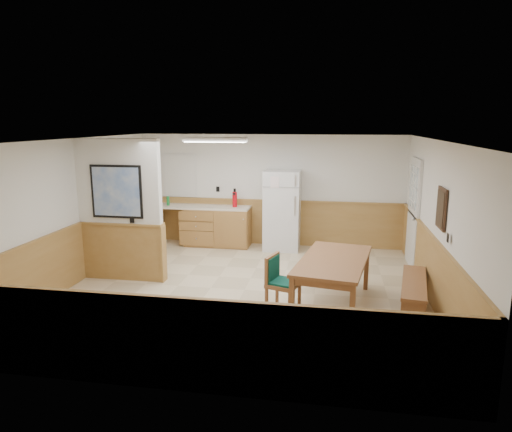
% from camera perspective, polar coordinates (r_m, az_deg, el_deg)
% --- Properties ---
extents(ground, '(6.00, 6.00, 0.00)m').
position_cam_1_polar(ground, '(7.78, -1.44, -9.21)').
color(ground, beige).
rests_on(ground, ground).
extents(ceiling, '(6.00, 6.00, 0.02)m').
position_cam_1_polar(ceiling, '(7.27, -1.55, 9.52)').
color(ceiling, silver).
rests_on(ceiling, back_wall).
extents(back_wall, '(6.00, 0.02, 2.50)m').
position_cam_1_polar(back_wall, '(10.34, 1.69, 3.23)').
color(back_wall, silver).
rests_on(back_wall, ground).
extents(right_wall, '(0.02, 6.00, 2.50)m').
position_cam_1_polar(right_wall, '(7.47, 21.74, -0.95)').
color(right_wall, silver).
rests_on(right_wall, ground).
extents(left_wall, '(0.02, 6.00, 2.50)m').
position_cam_1_polar(left_wall, '(8.51, -21.73, 0.54)').
color(left_wall, silver).
rests_on(left_wall, ground).
extents(wainscot_back, '(6.00, 0.04, 1.00)m').
position_cam_1_polar(wainscot_back, '(10.46, 1.65, -0.86)').
color(wainscot_back, '#A57D42').
rests_on(wainscot_back, ground).
extents(wainscot_right, '(0.04, 6.00, 1.00)m').
position_cam_1_polar(wainscot_right, '(7.65, 21.16, -6.43)').
color(wainscot_right, '#A57D42').
rests_on(wainscot_right, ground).
extents(wainscot_left, '(0.04, 6.00, 1.00)m').
position_cam_1_polar(wainscot_left, '(8.67, -21.24, -4.33)').
color(wainscot_left, '#A57D42').
rests_on(wainscot_left, ground).
extents(partition_wall, '(1.50, 0.20, 2.50)m').
position_cam_1_polar(partition_wall, '(8.33, -16.61, 0.52)').
color(partition_wall, silver).
rests_on(partition_wall, ground).
extents(kitchen_counter, '(2.20, 0.61, 1.00)m').
position_cam_1_polar(kitchen_counter, '(10.41, -5.18, -1.17)').
color(kitchen_counter, olive).
rests_on(kitchen_counter, ground).
extents(exterior_door, '(0.07, 1.02, 2.15)m').
position_cam_1_polar(exterior_door, '(9.33, 19.06, 0.40)').
color(exterior_door, silver).
rests_on(exterior_door, ground).
extents(kitchen_window, '(0.80, 0.04, 1.00)m').
position_cam_1_polar(kitchen_window, '(10.76, -9.50, 5.02)').
color(kitchen_window, silver).
rests_on(kitchen_window, back_wall).
extents(wall_painting, '(0.04, 0.50, 0.60)m').
position_cam_1_polar(wall_painting, '(7.11, 22.15, 0.89)').
color(wall_painting, '#382316').
rests_on(wall_painting, right_wall).
extents(fluorescent_fixture, '(1.20, 0.30, 0.09)m').
position_cam_1_polar(fluorescent_fixture, '(8.72, -5.11, 9.49)').
color(fluorescent_fixture, silver).
rests_on(fluorescent_fixture, ceiling).
extents(refrigerator, '(0.77, 0.72, 1.75)m').
position_cam_1_polar(refrigerator, '(10.00, 3.29, 0.73)').
color(refrigerator, silver).
rests_on(refrigerator, ground).
extents(dining_table, '(1.25, 2.02, 0.75)m').
position_cam_1_polar(dining_table, '(7.03, 9.66, -6.01)').
color(dining_table, brown).
rests_on(dining_table, ground).
extents(dining_bench, '(0.59, 1.60, 0.45)m').
position_cam_1_polar(dining_bench, '(7.30, 19.12, -8.47)').
color(dining_bench, brown).
rests_on(dining_bench, ground).
extents(dining_chair, '(0.69, 0.56, 0.85)m').
position_cam_1_polar(dining_chair, '(6.83, 2.78, -7.83)').
color(dining_chair, brown).
rests_on(dining_chair, ground).
extents(fire_extinguisher, '(0.11, 0.11, 0.41)m').
position_cam_1_polar(fire_extinguisher, '(10.20, -2.68, 2.15)').
color(fire_extinguisher, red).
rests_on(fire_extinguisher, kitchen_counter).
extents(soap_bottle, '(0.09, 0.09, 0.21)m').
position_cam_1_polar(soap_bottle, '(10.59, -10.94, 1.88)').
color(soap_bottle, '#167C32').
rests_on(soap_bottle, kitchen_counter).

